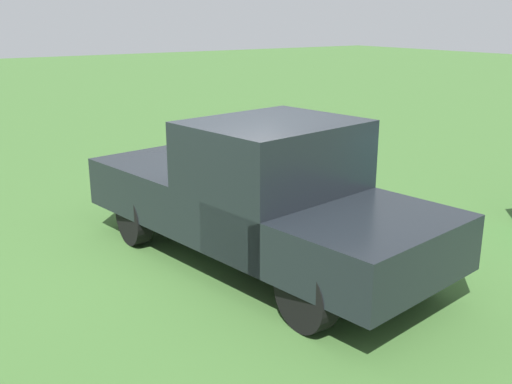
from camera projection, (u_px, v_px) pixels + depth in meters
ground_plane at (242, 262)px, 7.41m from camera, size 80.00×80.00×0.00m
pickup_truck at (263, 192)px, 7.07m from camera, size 5.07×2.56×1.80m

